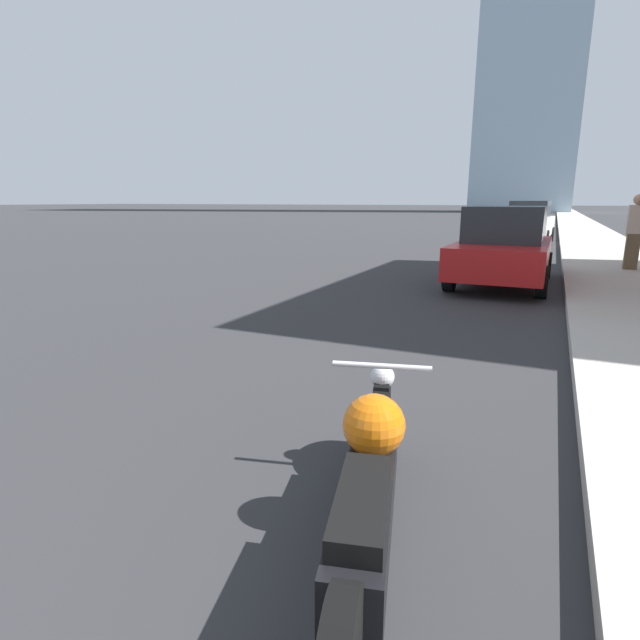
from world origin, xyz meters
name	(u,v)px	position (x,y,z in m)	size (l,w,h in m)	color
sidewalk	(581,226)	(5.25, 40.00, 0.07)	(2.74, 240.00, 0.15)	#B2ADA3
motorcycle	(369,489)	(2.86, 4.23, 0.38)	(0.86, 2.45, 0.78)	black
parked_car_red	(504,247)	(2.65, 13.44, 0.81)	(1.92, 4.33, 1.65)	red
parked_car_white	(529,222)	(2.63, 25.48, 0.86)	(2.04, 4.06, 1.74)	silver
pedestrian	(635,231)	(5.33, 16.14, 1.06)	(0.36, 0.25, 1.76)	brown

